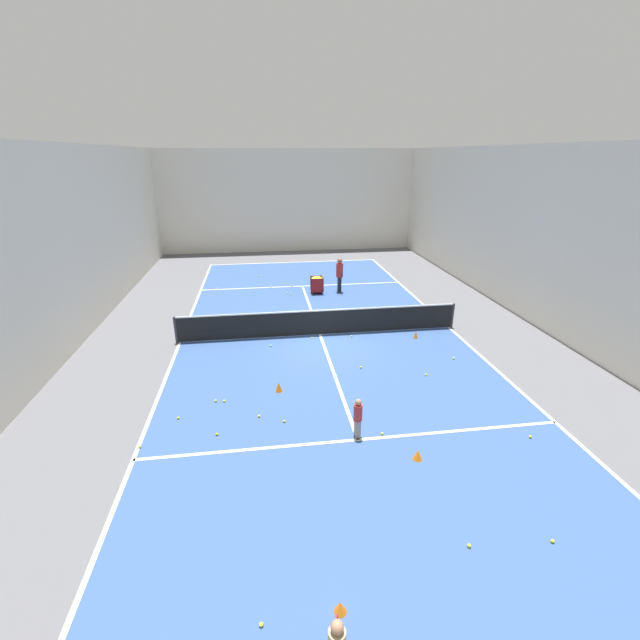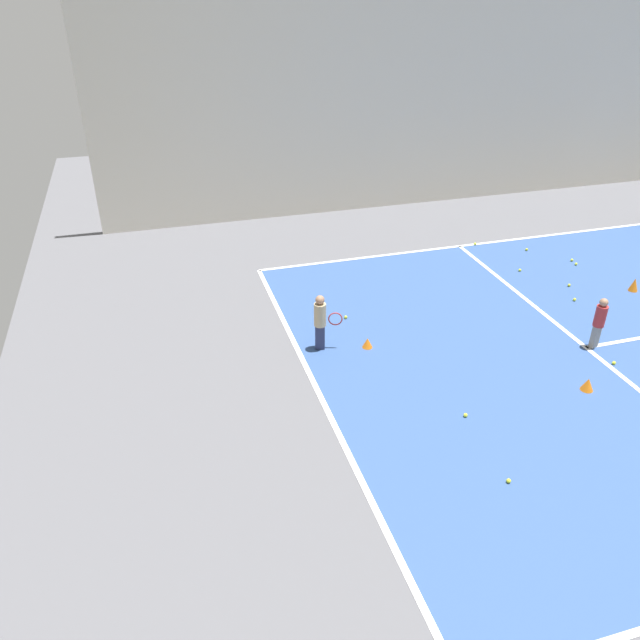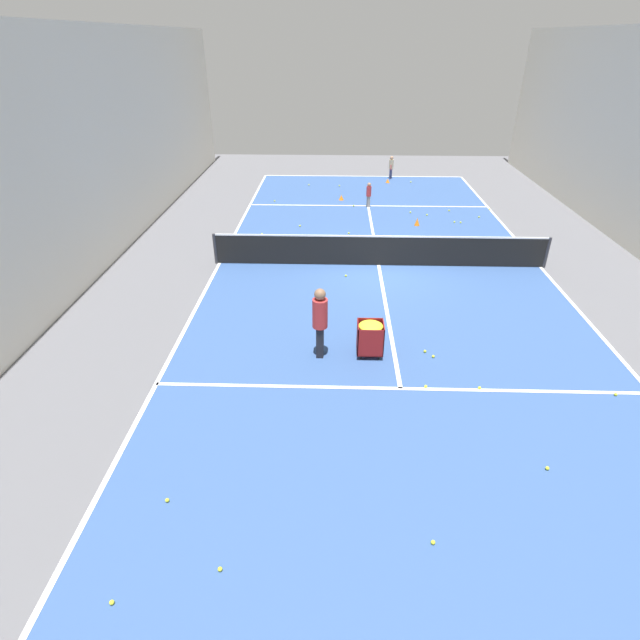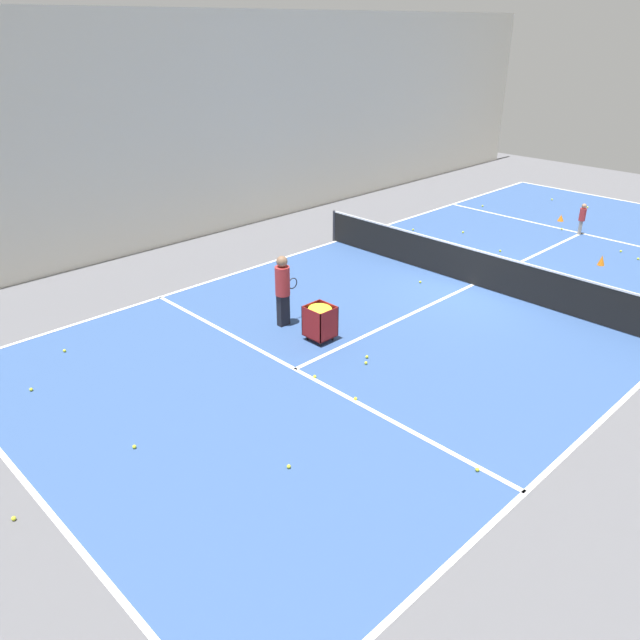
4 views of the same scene
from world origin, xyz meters
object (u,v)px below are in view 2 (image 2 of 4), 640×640
at_px(child_midcourt, 600,320).
at_px(training_cone_0, 367,343).
at_px(player_near_baseline, 321,319).
at_px(training_cone_1, 634,285).

relative_size(child_midcourt, training_cone_0, 5.25).
relative_size(player_near_baseline, training_cone_0, 5.69).
relative_size(player_near_baseline, training_cone_1, 3.75).
xyz_separation_m(child_midcourt, training_cone_1, (-1.85, 2.50, -0.46)).
bearing_deg(training_cone_1, child_midcourt, -53.45).
xyz_separation_m(player_near_baseline, training_cone_1, (-0.38, 7.74, -0.51)).
distance_m(player_near_baseline, training_cone_1, 7.77).
bearing_deg(child_midcourt, training_cone_0, 146.12).
distance_m(child_midcourt, training_cone_0, 4.54).
height_order(child_midcourt, training_cone_0, child_midcourt).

